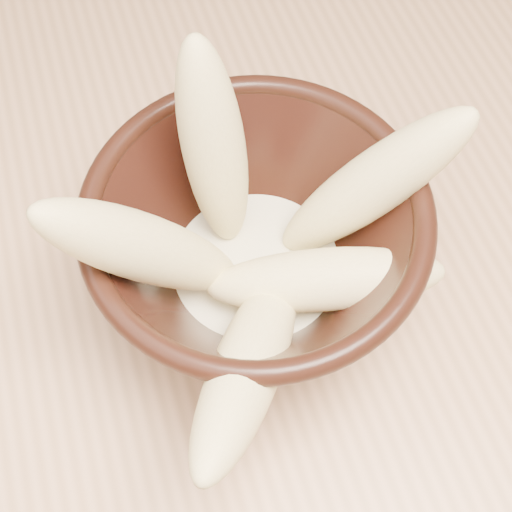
% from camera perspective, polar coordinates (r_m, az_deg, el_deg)
% --- Properties ---
extents(table, '(1.20, 0.80, 0.75)m').
position_cam_1_polar(table, '(0.63, 7.16, 0.59)').
color(table, tan).
rests_on(table, ground).
extents(bowl, '(0.21, 0.21, 0.12)m').
position_cam_1_polar(bowl, '(0.46, 0.00, 0.61)').
color(bowl, black).
rests_on(bowl, table).
extents(milk_puddle, '(0.12, 0.12, 0.02)m').
position_cam_1_polar(milk_puddle, '(0.48, 0.00, -1.08)').
color(milk_puddle, beige).
rests_on(milk_puddle, bowl).
extents(banana_upright, '(0.05, 0.08, 0.16)m').
position_cam_1_polar(banana_upright, '(0.44, -3.40, 8.61)').
color(banana_upright, '#DFCD84').
rests_on(banana_upright, bowl).
extents(banana_left, '(0.13, 0.04, 0.15)m').
position_cam_1_polar(banana_left, '(0.41, -8.72, 0.58)').
color(banana_left, '#DFCD84').
rests_on(banana_left, bowl).
extents(banana_right, '(0.14, 0.06, 0.14)m').
position_cam_1_polar(banana_right, '(0.44, 9.21, 5.62)').
color(banana_right, '#DFCD84').
rests_on(banana_right, bowl).
extents(banana_across, '(0.16, 0.08, 0.06)m').
position_cam_1_polar(banana_across, '(0.44, 5.44, -1.90)').
color(banana_across, '#DFCD84').
rests_on(banana_across, bowl).
extents(banana_front, '(0.13, 0.17, 0.12)m').
position_cam_1_polar(banana_front, '(0.40, -0.51, -8.41)').
color(banana_front, '#DFCD84').
rests_on(banana_front, bowl).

